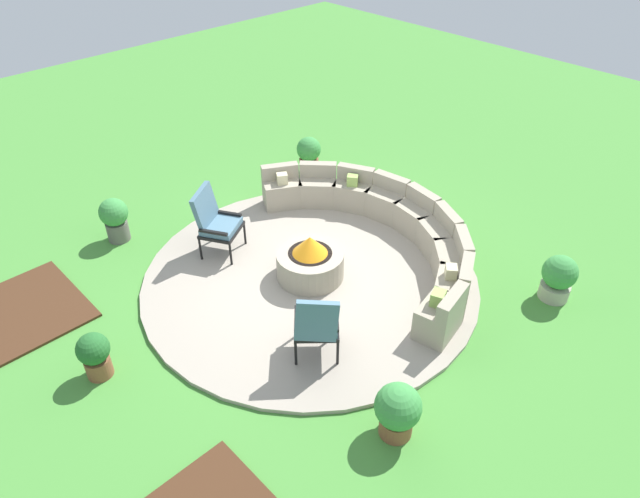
{
  "coord_description": "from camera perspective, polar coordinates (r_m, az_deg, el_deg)",
  "views": [
    {
      "loc": [
        4.86,
        -4.47,
        5.43
      ],
      "look_at": [
        0.0,
        0.2,
        0.45
      ],
      "focal_mm": 32.03,
      "sensor_mm": 36.0,
      "label": 1
    }
  ],
  "objects": [
    {
      "name": "ground_plane",
      "position": [
        8.55,
        -0.97,
        -2.98
      ],
      "size": [
        24.0,
        24.0,
        0.0
      ],
      "primitive_type": "plane",
      "color": "#478C38"
    },
    {
      "name": "patio_circle",
      "position": [
        8.53,
        -0.97,
        -2.82
      ],
      "size": [
        4.96,
        4.96,
        0.06
      ],
      "primitive_type": "cylinder",
      "color": "#9E9384",
      "rests_on": "ground_plane"
    },
    {
      "name": "mulch_bed_left",
      "position": [
        8.99,
        -27.51,
        -5.53
      ],
      "size": [
        1.66,
        1.51,
        0.04
      ],
      "primitive_type": "cube",
      "color": "#472B19",
      "rests_on": "ground_plane"
    },
    {
      "name": "fire_pit",
      "position": [
        8.35,
        -0.99,
        -1.22
      ],
      "size": [
        0.99,
        0.99,
        0.7
      ],
      "color": "#9E937F",
      "rests_on": "patio_circle"
    },
    {
      "name": "curved_stone_bench",
      "position": [
        9.08,
        6.82,
        2.17
      ],
      "size": [
        4.44,
        2.26,
        0.72
      ],
      "color": "#9E937F",
      "rests_on": "patio_circle"
    },
    {
      "name": "lounge_chair_front_left",
      "position": [
        8.84,
        -10.43,
        2.82
      ],
      "size": [
        0.78,
        0.81,
        1.09
      ],
      "rotation": [
        0.0,
        0.0,
        5.24
      ],
      "color": "black",
      "rests_on": "patio_circle"
    },
    {
      "name": "lounge_chair_front_right",
      "position": [
        6.98,
        -0.36,
        -7.44
      ],
      "size": [
        0.76,
        0.78,
        1.01
      ],
      "rotation": [
        0.0,
        0.0,
        7.11
      ],
      "color": "black",
      "rests_on": "patio_circle"
    },
    {
      "name": "potted_plant_0",
      "position": [
        11.07,
        -1.13,
        9.46
      ],
      "size": [
        0.46,
        0.46,
        0.74
      ],
      "color": "brown",
      "rests_on": "ground_plane"
    },
    {
      "name": "potted_plant_1",
      "position": [
        9.71,
        -19.82,
        2.95
      ],
      "size": [
        0.46,
        0.46,
        0.75
      ],
      "color": "#605B56",
      "rests_on": "ground_plane"
    },
    {
      "name": "potted_plant_2",
      "position": [
        7.47,
        -21.59,
        -9.74
      ],
      "size": [
        0.4,
        0.4,
        0.64
      ],
      "color": "brown",
      "rests_on": "ground_plane"
    },
    {
      "name": "potted_plant_3",
      "position": [
        8.67,
        22.72,
        -2.59
      ],
      "size": [
        0.49,
        0.49,
        0.7
      ],
      "color": "#A89E8E",
      "rests_on": "ground_plane"
    },
    {
      "name": "potted_plant_4",
      "position": [
        6.44,
        7.78,
        -15.63
      ],
      "size": [
        0.52,
        0.52,
        0.7
      ],
      "color": "brown",
      "rests_on": "ground_plane"
    }
  ]
}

